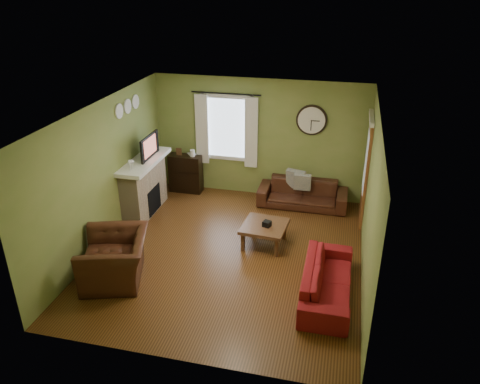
% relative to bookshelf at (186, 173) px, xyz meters
% --- Properties ---
extents(floor, '(4.60, 5.20, 0.00)m').
position_rel_bookshelf_xyz_m(floor, '(1.62, -2.34, -0.43)').
color(floor, '#512E13').
rests_on(floor, ground).
extents(ceiling, '(4.60, 5.20, 0.00)m').
position_rel_bookshelf_xyz_m(ceiling, '(1.62, -2.34, 2.17)').
color(ceiling, white).
rests_on(ceiling, ground).
extents(wall_left, '(0.00, 5.20, 2.60)m').
position_rel_bookshelf_xyz_m(wall_left, '(-0.68, -2.34, 0.87)').
color(wall_left, olive).
rests_on(wall_left, ground).
extents(wall_right, '(0.00, 5.20, 2.60)m').
position_rel_bookshelf_xyz_m(wall_right, '(3.92, -2.34, 0.87)').
color(wall_right, olive).
rests_on(wall_right, ground).
extents(wall_back, '(4.60, 0.00, 2.60)m').
position_rel_bookshelf_xyz_m(wall_back, '(1.62, 0.26, 0.87)').
color(wall_back, olive).
rests_on(wall_back, ground).
extents(wall_front, '(4.60, 0.00, 2.60)m').
position_rel_bookshelf_xyz_m(wall_front, '(1.62, -4.94, 0.87)').
color(wall_front, olive).
rests_on(wall_front, ground).
extents(fireplace, '(0.40, 1.40, 1.10)m').
position_rel_bookshelf_xyz_m(fireplace, '(-0.48, -1.19, 0.12)').
color(fireplace, tan).
rests_on(fireplace, floor).
extents(firebox, '(0.04, 0.60, 0.55)m').
position_rel_bookshelf_xyz_m(firebox, '(-0.29, -1.19, -0.13)').
color(firebox, black).
rests_on(firebox, fireplace).
extents(mantel, '(0.58, 1.60, 0.08)m').
position_rel_bookshelf_xyz_m(mantel, '(-0.45, -1.19, 0.71)').
color(mantel, white).
rests_on(mantel, fireplace).
extents(tv, '(0.08, 0.60, 0.35)m').
position_rel_bookshelf_xyz_m(tv, '(-0.43, -1.04, 0.92)').
color(tv, black).
rests_on(tv, mantel).
extents(tv_screen, '(0.02, 0.62, 0.36)m').
position_rel_bookshelf_xyz_m(tv_screen, '(-0.35, -1.04, 0.98)').
color(tv_screen, '#994C3F').
rests_on(tv_screen, mantel).
extents(medallion_left, '(0.28, 0.28, 0.03)m').
position_rel_bookshelf_xyz_m(medallion_left, '(-0.66, -1.54, 1.82)').
color(medallion_left, white).
rests_on(medallion_left, wall_left).
extents(medallion_mid, '(0.28, 0.28, 0.03)m').
position_rel_bookshelf_xyz_m(medallion_mid, '(-0.66, -1.19, 1.82)').
color(medallion_mid, white).
rests_on(medallion_mid, wall_left).
extents(medallion_right, '(0.28, 0.28, 0.03)m').
position_rel_bookshelf_xyz_m(medallion_right, '(-0.66, -0.84, 1.82)').
color(medallion_right, white).
rests_on(medallion_right, wall_left).
extents(window_pane, '(1.00, 0.02, 1.30)m').
position_rel_bookshelf_xyz_m(window_pane, '(0.92, 0.24, 1.07)').
color(window_pane, silver).
rests_on(window_pane, wall_back).
extents(curtain_rod, '(0.03, 0.03, 1.50)m').
position_rel_bookshelf_xyz_m(curtain_rod, '(0.92, 0.14, 1.84)').
color(curtain_rod, black).
rests_on(curtain_rod, wall_back).
extents(curtain_left, '(0.28, 0.04, 1.55)m').
position_rel_bookshelf_xyz_m(curtain_left, '(0.37, 0.14, 1.02)').
color(curtain_left, silver).
rests_on(curtain_left, wall_back).
extents(curtain_right, '(0.28, 0.04, 1.55)m').
position_rel_bookshelf_xyz_m(curtain_right, '(1.47, 0.14, 1.02)').
color(curtain_right, silver).
rests_on(curtain_right, wall_back).
extents(wall_clock, '(0.64, 0.06, 0.64)m').
position_rel_bookshelf_xyz_m(wall_clock, '(2.72, 0.21, 1.37)').
color(wall_clock, white).
rests_on(wall_clock, wall_back).
extents(door, '(0.05, 0.90, 2.10)m').
position_rel_bookshelf_xyz_m(door, '(3.89, -0.49, 0.62)').
color(door, brown).
rests_on(door, floor).
extents(bookshelf, '(0.73, 0.31, 0.86)m').
position_rel_bookshelf_xyz_m(bookshelf, '(0.00, 0.00, 0.00)').
color(bookshelf, black).
rests_on(bookshelf, floor).
extents(book, '(0.26, 0.27, 0.02)m').
position_rel_bookshelf_xyz_m(book, '(0.07, 0.05, 0.53)').
color(book, '#52331F').
rests_on(book, bookshelf).
extents(sofa_brown, '(1.87, 0.73, 0.55)m').
position_rel_bookshelf_xyz_m(sofa_brown, '(2.66, -0.12, -0.16)').
color(sofa_brown, '#3B1C11').
rests_on(sofa_brown, floor).
extents(pillow_left, '(0.36, 0.11, 0.36)m').
position_rel_bookshelf_xyz_m(pillow_left, '(2.65, -0.13, 0.12)').
color(pillow_left, gray).
rests_on(pillow_left, sofa_brown).
extents(pillow_right, '(0.44, 0.24, 0.42)m').
position_rel_bookshelf_xyz_m(pillow_right, '(2.50, -0.02, 0.12)').
color(pillow_right, gray).
rests_on(pillow_right, sofa_brown).
extents(sofa_red, '(0.72, 1.85, 0.54)m').
position_rel_bookshelf_xyz_m(sofa_red, '(3.39, -3.12, -0.16)').
color(sofa_red, maroon).
rests_on(sofa_red, floor).
extents(armchair, '(1.33, 1.43, 0.76)m').
position_rel_bookshelf_xyz_m(armchair, '(0.01, -3.47, -0.05)').
color(armchair, '#3B1C11').
rests_on(armchair, floor).
extents(coffee_table, '(0.84, 0.84, 0.42)m').
position_rel_bookshelf_xyz_m(coffee_table, '(2.17, -1.89, -0.22)').
color(coffee_table, '#52331F').
rests_on(coffee_table, floor).
extents(tissue_box, '(0.17, 0.17, 0.10)m').
position_rel_bookshelf_xyz_m(tissue_box, '(2.22, -1.93, -0.03)').
color(tissue_box, black).
rests_on(tissue_box, coffee_table).
extents(wine_glass_a, '(0.08, 0.08, 0.22)m').
position_rel_bookshelf_xyz_m(wine_glass_a, '(-0.43, -1.78, 0.86)').
color(wine_glass_a, white).
rests_on(wine_glass_a, mantel).
extents(wine_glass_b, '(0.06, 0.06, 0.18)m').
position_rel_bookshelf_xyz_m(wine_glass_b, '(-0.43, -1.69, 0.84)').
color(wine_glass_b, white).
rests_on(wine_glass_b, mantel).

